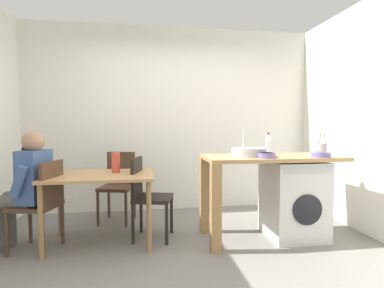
% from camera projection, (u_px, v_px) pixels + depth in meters
% --- Properties ---
extents(ground_plane, '(5.46, 5.46, 0.00)m').
position_uv_depth(ground_plane, '(188.00, 256.00, 2.91)').
color(ground_plane, slate).
extents(wall_back, '(4.60, 0.10, 2.70)m').
position_uv_depth(wall_back, '(171.00, 119.00, 4.56)').
color(wall_back, silver).
rests_on(wall_back, ground_plane).
extents(dining_table, '(1.10, 0.76, 0.74)m').
position_uv_depth(dining_table, '(101.00, 183.00, 3.21)').
color(dining_table, tan).
rests_on(dining_table, ground_plane).
extents(chair_person_seat, '(0.49, 0.49, 0.90)m').
position_uv_depth(chair_person_seat, '(42.00, 200.00, 3.02)').
color(chair_person_seat, '#4C3323').
rests_on(chair_person_seat, ground_plane).
extents(chair_opposite, '(0.48, 0.48, 0.90)m').
position_uv_depth(chair_opposite, '(146.00, 193.00, 3.36)').
color(chair_opposite, black).
rests_on(chair_opposite, ground_plane).
extents(chair_spare_by_wall, '(0.49, 0.49, 0.90)m').
position_uv_depth(chair_spare_by_wall, '(119.00, 182.00, 4.00)').
color(chair_spare_by_wall, '#4C3323').
rests_on(chair_spare_by_wall, ground_plane).
extents(seated_person, '(0.55, 0.54, 1.20)m').
position_uv_depth(seated_person, '(27.00, 184.00, 3.03)').
color(seated_person, '#595651').
rests_on(seated_person, ground_plane).
extents(kitchen_counter, '(1.50, 0.68, 0.92)m').
position_uv_depth(kitchen_counter, '(253.00, 170.00, 3.33)').
color(kitchen_counter, tan).
rests_on(kitchen_counter, ground_plane).
extents(washing_machine, '(0.60, 0.61, 0.86)m').
position_uv_depth(washing_machine, '(293.00, 199.00, 3.42)').
color(washing_machine, silver).
rests_on(washing_machine, ground_plane).
extents(sink_basin, '(0.38, 0.38, 0.09)m').
position_uv_depth(sink_basin, '(249.00, 152.00, 3.31)').
color(sink_basin, '#9EA0A5').
rests_on(sink_basin, kitchen_counter).
extents(tap, '(0.02, 0.02, 0.28)m').
position_uv_depth(tap, '(244.00, 142.00, 3.48)').
color(tap, '#B2B2B7').
rests_on(tap, kitchen_counter).
extents(bottle_tall_green, '(0.06, 0.06, 0.25)m').
position_uv_depth(bottle_tall_green, '(268.00, 145.00, 3.47)').
color(bottle_tall_green, silver).
rests_on(bottle_tall_green, kitchen_counter).
extents(mixing_bowl, '(0.19, 0.19, 0.05)m').
position_uv_depth(mixing_bowl, '(267.00, 155.00, 3.13)').
color(mixing_bowl, slate).
rests_on(mixing_bowl, kitchen_counter).
extents(utensil_crock, '(0.11, 0.11, 0.30)m').
position_uv_depth(utensil_crock, '(322.00, 149.00, 3.49)').
color(utensil_crock, gray).
rests_on(utensil_crock, kitchen_counter).
extents(colander, '(0.20, 0.20, 0.06)m').
position_uv_depth(colander, '(321.00, 154.00, 3.20)').
color(colander, slate).
rests_on(colander, kitchen_counter).
extents(vase, '(0.09, 0.09, 0.22)m').
position_uv_depth(vase, '(116.00, 163.00, 3.32)').
color(vase, '#D84C38').
rests_on(vase, dining_table).
extents(scissors, '(0.15, 0.06, 0.01)m').
position_uv_depth(scissors, '(271.00, 156.00, 3.24)').
color(scissors, '#B2B2B7').
rests_on(scissors, kitchen_counter).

